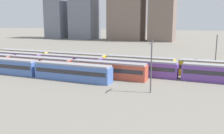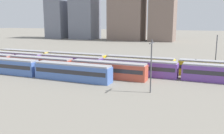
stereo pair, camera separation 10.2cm
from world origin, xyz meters
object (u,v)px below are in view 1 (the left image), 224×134
train_track_2 (180,70)px  catenary_pole_0 (151,64)px  train_track_0 (7,66)px  catenary_pole_1 (216,53)px  train_track_3 (139,64)px  train_track_1 (41,64)px

train_track_2 → catenary_pole_0: 14.03m
train_track_0 → catenary_pole_1: size_ratio=5.81×
catenary_pole_1 → train_track_0: bearing=-158.9°
train_track_3 → train_track_1: bearing=-155.9°
train_track_0 → train_track_2: same height
catenary_pole_1 → catenary_pole_0: bearing=-116.9°
train_track_2 → catenary_pole_0: size_ratio=11.68×
train_track_0 → train_track_3: 33.35m
catenary_pole_0 → catenary_pole_1: (10.68, 21.09, -0.02)m
train_track_1 → train_track_2: 34.59m
train_track_2 → catenary_pole_1: catenary_pole_1 is taller
catenary_pole_1 → train_track_1: bearing=-162.4°
train_track_0 → train_track_3: bearing=27.9°
train_track_1 → train_track_2: bearing=8.6°
train_track_2 → train_track_3: size_ratio=1.20×
train_track_1 → train_track_2: (34.20, 5.20, 0.00)m
train_track_1 → catenary_pole_1: size_ratio=5.81×
train_track_0 → catenary_pole_0: 37.23m
catenary_pole_0 → catenary_pole_1: size_ratio=1.00×
train_track_0 → catenary_pole_0: bearing=-4.3°
train_track_0 → train_track_3: same height
train_track_2 → catenary_pole_1: size_ratio=11.72×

